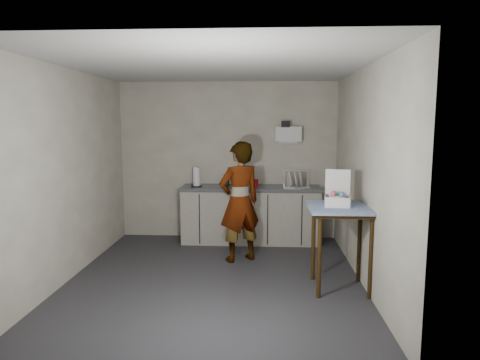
# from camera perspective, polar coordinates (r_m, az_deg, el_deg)

# --- Properties ---
(ground) EXTENTS (4.00, 4.00, 0.00)m
(ground) POSITION_cam_1_polar(r_m,az_deg,el_deg) (5.50, -3.37, -12.97)
(ground) COLOR #2A292E
(ground) RESTS_ON ground
(wall_back) EXTENTS (3.60, 0.02, 2.60)m
(wall_back) POSITION_cam_1_polar(r_m,az_deg,el_deg) (7.15, -1.66, 2.58)
(wall_back) COLOR #B1AB9A
(wall_back) RESTS_ON ground
(wall_right) EXTENTS (0.02, 4.00, 2.60)m
(wall_right) POSITION_cam_1_polar(r_m,az_deg,el_deg) (5.29, 16.17, 0.44)
(wall_right) COLOR #B1AB9A
(wall_right) RESTS_ON ground
(wall_left) EXTENTS (0.02, 4.00, 2.60)m
(wall_left) POSITION_cam_1_polar(r_m,az_deg,el_deg) (5.68, -21.74, 0.67)
(wall_left) COLOR #B1AB9A
(wall_left) RESTS_ON ground
(ceiling) EXTENTS (3.60, 4.00, 0.01)m
(ceiling) POSITION_cam_1_polar(r_m,az_deg,el_deg) (5.19, -3.60, 14.94)
(ceiling) COLOR silver
(ceiling) RESTS_ON wall_back
(kitchen_counter) EXTENTS (2.24, 0.62, 0.91)m
(kitchen_counter) POSITION_cam_1_polar(r_m,az_deg,el_deg) (6.98, 1.46, -4.81)
(kitchen_counter) COLOR black
(kitchen_counter) RESTS_ON ground
(wall_shelf) EXTENTS (0.42, 0.18, 0.37)m
(wall_shelf) POSITION_cam_1_polar(r_m,az_deg,el_deg) (7.04, 6.45, 6.10)
(wall_shelf) COLOR white
(wall_shelf) RESTS_ON ground
(side_table) EXTENTS (0.77, 0.77, 0.99)m
(side_table) POSITION_cam_1_polar(r_m,az_deg,el_deg) (5.08, 13.38, -4.81)
(side_table) COLOR #38240C
(side_table) RESTS_ON ground
(standing_man) EXTENTS (0.73, 0.66, 1.68)m
(standing_man) POSITION_cam_1_polar(r_m,az_deg,el_deg) (5.95, -0.06, -2.93)
(standing_man) COLOR #B2A593
(standing_man) RESTS_ON ground
(soap_bottle) EXTENTS (0.13, 0.13, 0.26)m
(soap_bottle) POSITION_cam_1_polar(r_m,az_deg,el_deg) (6.79, 0.17, 0.10)
(soap_bottle) COLOR black
(soap_bottle) RESTS_ON kitchen_counter
(soda_can) EXTENTS (0.06, 0.06, 0.12)m
(soda_can) POSITION_cam_1_polar(r_m,az_deg,el_deg) (6.89, 2.19, -0.38)
(soda_can) COLOR red
(soda_can) RESTS_ON kitchen_counter
(dark_bottle) EXTENTS (0.06, 0.06, 0.22)m
(dark_bottle) POSITION_cam_1_polar(r_m,az_deg,el_deg) (6.91, -1.70, 0.05)
(dark_bottle) COLOR black
(dark_bottle) RESTS_ON kitchen_counter
(paper_towel) EXTENTS (0.18, 0.18, 0.31)m
(paper_towel) POSITION_cam_1_polar(r_m,az_deg,el_deg) (6.90, -5.80, 0.34)
(paper_towel) COLOR black
(paper_towel) RESTS_ON kitchen_counter
(dish_rack) EXTENTS (0.42, 0.31, 0.29)m
(dish_rack) POSITION_cam_1_polar(r_m,az_deg,el_deg) (6.88, 7.44, -0.41)
(dish_rack) COLOR white
(dish_rack) RESTS_ON kitchen_counter
(bakery_box) EXTENTS (0.33, 0.34, 0.40)m
(bakery_box) POSITION_cam_1_polar(r_m,az_deg,el_deg) (5.07, 12.84, -2.31)
(bakery_box) COLOR white
(bakery_box) RESTS_ON side_table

